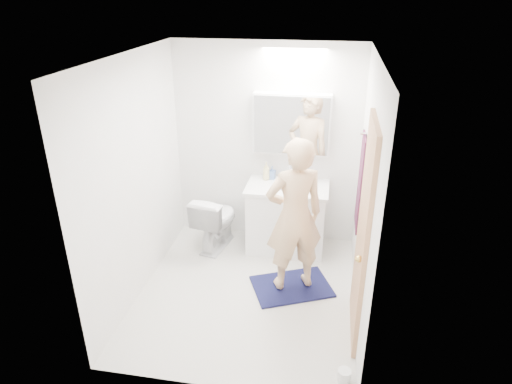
% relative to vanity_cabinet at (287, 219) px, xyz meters
% --- Properties ---
extents(floor, '(2.50, 2.50, 0.00)m').
position_rel_vanity_cabinet_xyz_m(floor, '(-0.30, -0.96, -0.39)').
color(floor, silver).
rests_on(floor, ground).
extents(ceiling, '(2.50, 2.50, 0.00)m').
position_rel_vanity_cabinet_xyz_m(ceiling, '(-0.30, -0.96, 2.01)').
color(ceiling, white).
rests_on(ceiling, floor).
extents(wall_back, '(2.50, 0.00, 2.50)m').
position_rel_vanity_cabinet_xyz_m(wall_back, '(-0.30, 0.29, 0.81)').
color(wall_back, white).
rests_on(wall_back, floor).
extents(wall_front, '(2.50, 0.00, 2.50)m').
position_rel_vanity_cabinet_xyz_m(wall_front, '(-0.30, -2.21, 0.81)').
color(wall_front, white).
rests_on(wall_front, floor).
extents(wall_left, '(0.00, 2.50, 2.50)m').
position_rel_vanity_cabinet_xyz_m(wall_left, '(-1.40, -0.96, 0.81)').
color(wall_left, white).
rests_on(wall_left, floor).
extents(wall_right, '(0.00, 2.50, 2.50)m').
position_rel_vanity_cabinet_xyz_m(wall_right, '(0.80, -0.96, 0.81)').
color(wall_right, white).
rests_on(wall_right, floor).
extents(vanity_cabinet, '(0.90, 0.55, 0.78)m').
position_rel_vanity_cabinet_xyz_m(vanity_cabinet, '(0.00, 0.00, 0.00)').
color(vanity_cabinet, white).
rests_on(vanity_cabinet, floor).
extents(countertop, '(0.95, 0.58, 0.04)m').
position_rel_vanity_cabinet_xyz_m(countertop, '(0.00, -0.00, 0.41)').
color(countertop, white).
rests_on(countertop, vanity_cabinet).
extents(sink_basin, '(0.36, 0.36, 0.03)m').
position_rel_vanity_cabinet_xyz_m(sink_basin, '(0.00, 0.03, 0.45)').
color(sink_basin, white).
rests_on(sink_basin, countertop).
extents(faucet, '(0.02, 0.02, 0.16)m').
position_rel_vanity_cabinet_xyz_m(faucet, '(0.00, 0.22, 0.51)').
color(faucet, silver).
rests_on(faucet, countertop).
extents(medicine_cabinet, '(0.88, 0.14, 0.70)m').
position_rel_vanity_cabinet_xyz_m(medicine_cabinet, '(0.00, 0.21, 1.11)').
color(medicine_cabinet, white).
rests_on(medicine_cabinet, wall_back).
extents(mirror_panel, '(0.84, 0.01, 0.66)m').
position_rel_vanity_cabinet_xyz_m(mirror_panel, '(0.00, 0.13, 1.11)').
color(mirror_panel, silver).
rests_on(mirror_panel, medicine_cabinet).
extents(toilet, '(0.52, 0.75, 0.70)m').
position_rel_vanity_cabinet_xyz_m(toilet, '(-0.85, -0.12, -0.04)').
color(toilet, white).
rests_on(toilet, floor).
extents(bath_rug, '(0.95, 0.83, 0.02)m').
position_rel_vanity_cabinet_xyz_m(bath_rug, '(0.16, -0.81, -0.38)').
color(bath_rug, '#121539').
rests_on(bath_rug, floor).
extents(person, '(0.70, 0.60, 1.62)m').
position_rel_vanity_cabinet_xyz_m(person, '(0.16, -0.81, 0.47)').
color(person, '#D8AE81').
rests_on(person, bath_rug).
extents(door, '(0.04, 0.80, 2.00)m').
position_rel_vanity_cabinet_xyz_m(door, '(0.78, -1.31, 0.61)').
color(door, tan).
rests_on(door, wall_right).
extents(door_knob, '(0.06, 0.06, 0.06)m').
position_rel_vanity_cabinet_xyz_m(door_knob, '(0.74, -1.61, 0.56)').
color(door_knob, gold).
rests_on(door_knob, door).
extents(towel, '(0.02, 0.42, 1.00)m').
position_rel_vanity_cabinet_xyz_m(towel, '(0.78, -0.41, 0.71)').
color(towel, '#121A3A').
rests_on(towel, wall_right).
extents(towel_hook, '(0.07, 0.02, 0.02)m').
position_rel_vanity_cabinet_xyz_m(towel_hook, '(0.77, -0.41, 1.23)').
color(towel_hook, silver).
rests_on(towel_hook, wall_right).
extents(soap_bottle_a, '(0.09, 0.09, 0.22)m').
position_rel_vanity_cabinet_xyz_m(soap_bottle_a, '(-0.27, 0.15, 0.54)').
color(soap_bottle_a, '#D4C989').
rests_on(soap_bottle_a, countertop).
extents(soap_bottle_b, '(0.08, 0.08, 0.16)m').
position_rel_vanity_cabinet_xyz_m(soap_bottle_b, '(-0.21, 0.18, 0.51)').
color(soap_bottle_b, '#5779BB').
rests_on(soap_bottle_b, countertop).
extents(toothbrush_cup, '(0.09, 0.09, 0.09)m').
position_rel_vanity_cabinet_xyz_m(toothbrush_cup, '(0.22, 0.16, 0.47)').
color(toothbrush_cup, '#466BD3').
rests_on(toothbrush_cup, countertop).
extents(toilet_paper_roll, '(0.11, 0.11, 0.10)m').
position_rel_vanity_cabinet_xyz_m(toilet_paper_roll, '(0.70, -1.96, -0.34)').
color(toilet_paper_roll, white).
rests_on(toilet_paper_roll, floor).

